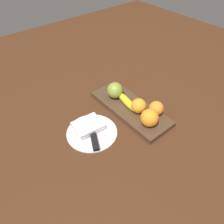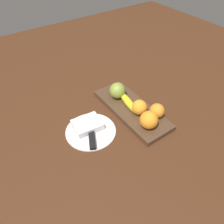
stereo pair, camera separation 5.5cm
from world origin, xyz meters
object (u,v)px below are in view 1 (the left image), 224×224
(orange_near_banana, at_px, (156,108))
(knife, at_px, (94,138))
(dinner_plate, at_px, (92,132))
(folded_napkin, at_px, (88,126))
(fruit_tray, at_px, (130,108))
(orange_center, at_px, (139,106))
(apple, at_px, (115,90))
(banana, at_px, (127,101))
(orange_near_apple, at_px, (150,118))

(orange_near_banana, distance_m, knife, 0.30)
(dinner_plate, bearing_deg, folded_napkin, 0.00)
(fruit_tray, bearing_deg, orange_center, -175.82)
(apple, relative_size, folded_napkin, 0.66)
(fruit_tray, relative_size, apple, 5.23)
(banana, bearing_deg, orange_near_banana, -146.88)
(fruit_tray, relative_size, orange_near_apple, 5.28)
(orange_center, bearing_deg, banana, 4.95)
(fruit_tray, distance_m, orange_center, 0.06)
(banana, distance_m, orange_near_banana, 0.14)
(orange_center, relative_size, knife, 0.39)
(dinner_plate, bearing_deg, banana, -83.74)
(apple, bearing_deg, folded_napkin, 109.22)
(orange_near_banana, bearing_deg, orange_center, 39.29)
(fruit_tray, bearing_deg, folded_napkin, 83.08)
(orange_near_apple, height_order, orange_center, orange_near_apple)
(orange_near_banana, height_order, orange_center, orange_center)
(fruit_tray, relative_size, banana, 2.41)
(apple, height_order, dinner_plate, apple)
(fruit_tray, height_order, knife, fruit_tray)
(orange_near_apple, xyz_separation_m, orange_near_banana, (0.03, -0.07, -0.01))
(orange_near_apple, bearing_deg, knife, 67.19)
(orange_near_banana, height_order, knife, orange_near_banana)
(orange_center, bearing_deg, orange_near_banana, -140.71)
(orange_near_apple, distance_m, orange_center, 0.09)
(fruit_tray, bearing_deg, orange_near_apple, 172.09)
(fruit_tray, bearing_deg, orange_near_banana, -153.92)
(fruit_tray, distance_m, apple, 0.11)
(orange_near_banana, relative_size, folded_napkin, 0.56)
(banana, distance_m, folded_napkin, 0.22)
(knife, bearing_deg, dinner_plate, 1.63)
(orange_near_banana, bearing_deg, knife, 77.04)
(banana, bearing_deg, orange_near_apple, -175.44)
(dinner_plate, relative_size, knife, 1.23)
(orange_near_banana, bearing_deg, dinner_plate, 68.60)
(banana, xyz_separation_m, folded_napkin, (0.00, 0.21, -0.02))
(dinner_plate, bearing_deg, orange_near_apple, -123.29)
(dinner_plate, bearing_deg, fruit_tray, -90.00)
(fruit_tray, xyz_separation_m, folded_napkin, (0.03, 0.22, 0.01))
(folded_napkin, bearing_deg, apple, -70.78)
(orange_near_apple, bearing_deg, fruit_tray, -7.91)
(apple, height_order, knife, apple)
(orange_center, bearing_deg, folded_napkin, 71.74)
(orange_near_apple, relative_size, orange_center, 1.13)
(fruit_tray, height_order, orange_center, orange_center)
(dinner_plate, height_order, folded_napkin, folded_napkin)
(banana, distance_m, orange_near_apple, 0.16)
(orange_near_apple, bearing_deg, dinner_plate, 56.71)
(apple, bearing_deg, orange_near_apple, 177.51)
(orange_near_banana, bearing_deg, banana, 22.82)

